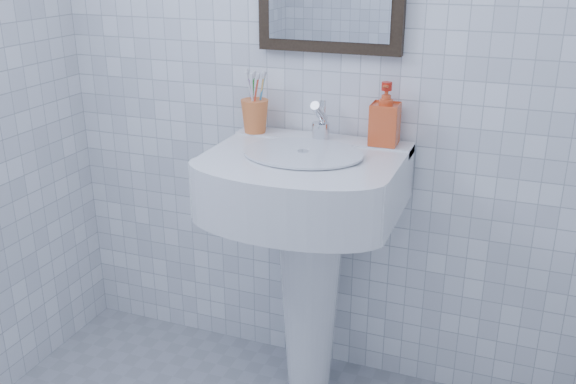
% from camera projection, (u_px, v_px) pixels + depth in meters
% --- Properties ---
extents(wall_back, '(2.20, 0.02, 2.50)m').
position_uv_depth(wall_back, '(341.00, 49.00, 2.17)').
color(wall_back, white).
rests_on(wall_back, ground).
extents(washbasin, '(0.63, 0.46, 0.96)m').
position_uv_depth(washbasin, '(308.00, 234.00, 2.22)').
color(washbasin, white).
rests_on(washbasin, ground).
extents(faucet, '(0.06, 0.13, 0.15)m').
position_uv_depth(faucet, '(320.00, 123.00, 2.18)').
color(faucet, silver).
rests_on(faucet, washbasin).
extents(toothbrush_cup, '(0.10, 0.10, 0.12)m').
position_uv_depth(toothbrush_cup, '(255.00, 116.00, 2.27)').
color(toothbrush_cup, orange).
rests_on(toothbrush_cup, washbasin).
extents(soap_dispenser, '(0.10, 0.10, 0.21)m').
position_uv_depth(soap_dispenser, '(385.00, 114.00, 2.12)').
color(soap_dispenser, red).
rests_on(soap_dispenser, washbasin).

